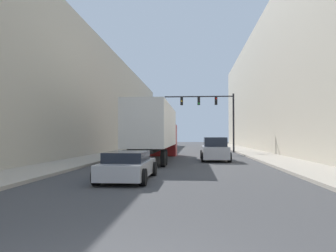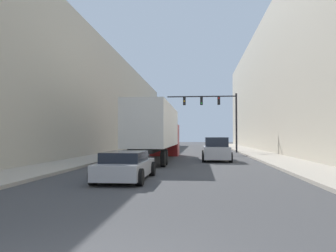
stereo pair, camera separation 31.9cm
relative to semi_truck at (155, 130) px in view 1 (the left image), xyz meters
The scene contains 8 objects.
sidewalk_right 12.97m from the semi_truck, 44.94° to the left, with size 3.09×80.00×0.15m.
sidewalk_left 10.52m from the semi_truck, 118.67° to the left, with size 3.09×80.00×0.15m.
building_right 17.22m from the semi_truck, 33.59° to the left, with size 6.00×80.00×15.60m.
building_left 13.58m from the semi_truck, 136.41° to the left, with size 6.00×80.00×11.82m.
semi_truck is the anchor object (origin of this frame).
sedan_car 11.60m from the semi_truck, 88.86° to the right, with size 1.99×4.41×1.18m.
suv_car 4.72m from the semi_truck, ahead, with size 2.07×4.65×1.73m.
traffic_signal_gantry 13.53m from the semi_truck, 66.92° to the left, with size 7.85×0.35×6.61m.
Camera 1 is at (0.92, -3.87, 1.81)m, focal length 35.00 mm.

